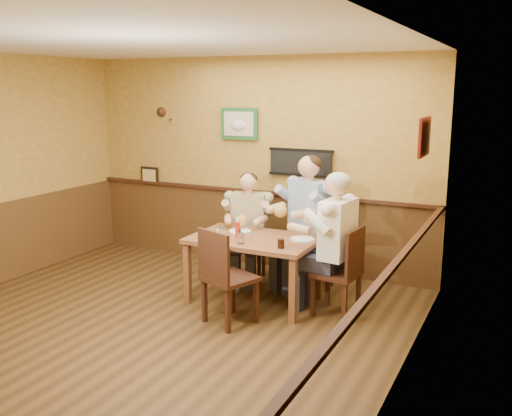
{
  "coord_description": "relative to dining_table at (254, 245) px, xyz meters",
  "views": [
    {
      "loc": [
        3.38,
        -4.32,
        2.39
      ],
      "look_at": [
        0.69,
        1.16,
        1.1
      ],
      "focal_mm": 40.0,
      "sensor_mm": 36.0,
      "label": 1
    }
  ],
  "objects": [
    {
      "name": "diner_blue_polo",
      "position": [
        0.38,
        0.75,
        0.07
      ],
      "size": [
        0.87,
        0.87,
        1.45
      ],
      "primitive_type": null,
      "rotation": [
        0.0,
        0.0,
        -0.39
      ],
      "color": "#8BA6D1",
      "rests_on": "ground"
    },
    {
      "name": "plate_far_right",
      "position": [
        0.53,
        0.14,
        0.1
      ],
      "size": [
        0.32,
        0.32,
        0.02
      ],
      "primitive_type": "cylinder",
      "rotation": [
        0.0,
        0.0,
        -0.23
      ],
      "color": "silver",
      "rests_on": "dining_table"
    },
    {
      "name": "water_glass_left",
      "position": [
        -0.32,
        -0.19,
        0.15
      ],
      "size": [
        0.08,
        0.08,
        0.12
      ],
      "primitive_type": "cylinder",
      "rotation": [
        0.0,
        0.0,
        -0.02
      ],
      "color": "white",
      "rests_on": "dining_table"
    },
    {
      "name": "chair_right_end",
      "position": [
        0.97,
        0.03,
        -0.17
      ],
      "size": [
        0.49,
        0.49,
        0.97
      ],
      "primitive_type": null,
      "rotation": [
        0.0,
        0.0,
        -1.68
      ],
      "color": "#3E2113",
      "rests_on": "ground"
    },
    {
      "name": "chair_back_left",
      "position": [
        -0.39,
        0.65,
        -0.23
      ],
      "size": [
        0.49,
        0.49,
        0.86
      ],
      "primitive_type": null,
      "rotation": [
        0.0,
        0.0,
        0.27
      ],
      "color": "#3E2113",
      "rests_on": "ground"
    },
    {
      "name": "diner_white_elder",
      "position": [
        0.97,
        0.03,
        0.03
      ],
      "size": [
        0.71,
        0.71,
        1.39
      ],
      "primitive_type": null,
      "rotation": [
        0.0,
        0.0,
        -1.68
      ],
      "color": "white",
      "rests_on": "ground"
    },
    {
      "name": "chair_back_right",
      "position": [
        0.38,
        0.75,
        -0.15
      ],
      "size": [
        0.61,
        0.61,
        1.01
      ],
      "primitive_type": null,
      "rotation": [
        0.0,
        0.0,
        -0.39
      ],
      "color": "#3E2113",
      "rests_on": "ground"
    },
    {
      "name": "room",
      "position": [
        -0.5,
        -1.04,
        1.03
      ],
      "size": [
        5.02,
        5.03,
        2.81
      ],
      "color": "#372510",
      "rests_on": "ground"
    },
    {
      "name": "dining_table",
      "position": [
        0.0,
        0.0,
        0.0
      ],
      "size": [
        1.4,
        0.9,
        0.75
      ],
      "color": "brown",
      "rests_on": "ground"
    },
    {
      "name": "salt_shaker",
      "position": [
        -0.26,
        0.09,
        0.14
      ],
      "size": [
        0.05,
        0.05,
        0.1
      ],
      "primitive_type": "cylinder",
      "rotation": [
        0.0,
        0.0,
        -0.24
      ],
      "color": "silver",
      "rests_on": "dining_table"
    },
    {
      "name": "water_glass_mid",
      "position": [
        -0.01,
        -0.29,
        0.15
      ],
      "size": [
        0.09,
        0.09,
        0.12
      ],
      "primitive_type": "cylinder",
      "rotation": [
        0.0,
        0.0,
        0.19
      ],
      "color": "silver",
      "rests_on": "dining_table"
    },
    {
      "name": "chair_near_side",
      "position": [
        0.05,
        -0.66,
        -0.15
      ],
      "size": [
        0.6,
        0.6,
        1.01
      ],
      "primitive_type": null,
      "rotation": [
        0.0,
        0.0,
        2.77
      ],
      "color": "#3E2113",
      "rests_on": "ground"
    },
    {
      "name": "cola_tumbler",
      "position": [
        0.45,
        -0.27,
        0.14
      ],
      "size": [
        0.09,
        0.09,
        0.1
      ],
      "primitive_type": "cylinder",
      "rotation": [
        0.0,
        0.0,
        -0.2
      ],
      "color": "black",
      "rests_on": "dining_table"
    },
    {
      "name": "hot_sauce_bottle",
      "position": [
        -0.16,
        -0.09,
        0.19
      ],
      "size": [
        0.06,
        0.06,
        0.2
      ],
      "primitive_type": "cylinder",
      "rotation": [
        0.0,
        0.0,
        0.34
      ],
      "color": "red",
      "rests_on": "dining_table"
    },
    {
      "name": "plate_far_left",
      "position": [
        -0.26,
        0.15,
        0.1
      ],
      "size": [
        0.32,
        0.32,
        0.02
      ],
      "primitive_type": "cylinder",
      "rotation": [
        0.0,
        0.0,
        0.31
      ],
      "color": "white",
      "rests_on": "dining_table"
    },
    {
      "name": "diner_tan_shirt",
      "position": [
        -0.39,
        0.65,
        -0.04
      ],
      "size": [
        0.7,
        0.7,
        1.23
      ],
      "primitive_type": null,
      "rotation": [
        0.0,
        0.0,
        0.27
      ],
      "color": "tan",
      "rests_on": "ground"
    },
    {
      "name": "pepper_shaker",
      "position": [
        -0.15,
        -0.07,
        0.14
      ],
      "size": [
        0.05,
        0.05,
        0.1
      ],
      "primitive_type": "cylinder",
      "rotation": [
        0.0,
        0.0,
        -0.24
      ],
      "color": "black",
      "rests_on": "dining_table"
    }
  ]
}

